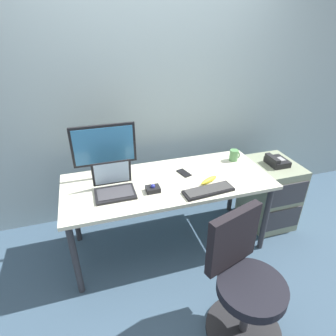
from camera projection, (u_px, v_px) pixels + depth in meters
The scene contains 13 objects.
ground_plane at pixel (168, 243), 2.73m from camera, with size 8.00×8.00×0.00m, color #364D61.
back_wall at pixel (146, 80), 2.66m from camera, with size 6.00×0.10×2.80m, color #96ACB2.
desk at pixel (168, 187), 2.42m from camera, with size 1.76×0.74×0.71m.
file_cabinet at pixel (269, 193), 2.89m from camera, with size 0.42×0.53×0.68m.
desk_phone at pixel (277, 161), 2.69m from camera, with size 0.17×0.20×0.09m.
office_chair at pixel (244, 285), 1.82m from camera, with size 0.52×0.54×0.92m.
monitor_main at pixel (104, 148), 2.31m from camera, with size 0.52×0.18×0.47m.
keyboard at pixel (208, 190), 2.23m from camera, with size 0.42×0.17×0.03m.
laptop at pixel (114, 186), 2.21m from camera, with size 0.31×0.26×0.24m.
trackball_mouse at pixel (153, 189), 2.23m from camera, with size 0.11×0.09×0.07m.
coffee_mug at pixel (234, 155), 2.69m from camera, with size 0.09×0.08×0.11m.
cell_phone at pixel (184, 173), 2.49m from camera, with size 0.07×0.14×0.01m, color black.
banana at pixel (209, 180), 2.36m from camera, with size 0.19×0.04×0.04m, color yellow.
Camera 1 is at (-0.60, -1.95, 1.96)m, focal length 30.11 mm.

